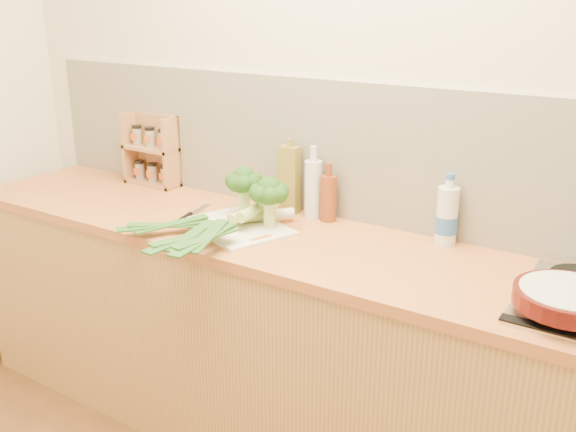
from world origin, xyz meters
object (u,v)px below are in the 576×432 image
object	(u,v)px
chopping_board	(237,227)
skillet	(569,298)
spice_rack	(154,154)
chefs_knife	(188,216)

from	to	relation	value
chopping_board	skillet	distance (m)	1.20
spice_rack	skillet	bearing A→B (deg)	-11.05
skillet	chopping_board	bearing A→B (deg)	164.40
chopping_board	skillet	world-z (taller)	skillet
chefs_knife	spice_rack	size ratio (longest dim) A/B	0.81
spice_rack	chopping_board	bearing A→B (deg)	-21.98
chopping_board	spice_rack	distance (m)	0.76
chefs_knife	spice_rack	xyz separation A→B (m)	(-0.45, 0.28, 0.13)
chopping_board	spice_rack	size ratio (longest dim) A/B	1.22
chefs_knife	spice_rack	distance (m)	0.55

